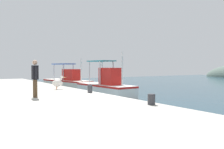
% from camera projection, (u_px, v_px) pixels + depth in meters
% --- Properties ---
extents(fishing_boat_nearest, '(6.66, 2.72, 2.90)m').
position_uv_depth(fishing_boat_nearest, '(67.00, 82.00, 23.46)').
color(fishing_boat_nearest, silver).
rests_on(fishing_boat_nearest, ground).
extents(fishing_boat_second, '(5.68, 1.97, 3.17)m').
position_uv_depth(fishing_boat_second, '(106.00, 87.00, 17.78)').
color(fishing_boat_second, white).
rests_on(fishing_boat_second, ground).
extents(pelican, '(0.39, 0.95, 0.82)m').
position_uv_depth(pelican, '(57.00, 83.00, 14.54)').
color(pelican, tan).
rests_on(pelican, quay_pier).
extents(fisherman_standing, '(0.62, 0.28, 1.67)m').
position_uv_depth(fisherman_standing, '(35.00, 77.00, 10.76)').
color(fisherman_standing, '#4C3823').
rests_on(fisherman_standing, quay_pier).
extents(mooring_bollard_nearest, '(0.24, 0.24, 0.45)m').
position_uv_depth(mooring_bollard_nearest, '(35.00, 80.00, 21.30)').
color(mooring_bollard_nearest, '#333338').
rests_on(mooring_bollard_nearest, quay_pier).
extents(mooring_bollard_second, '(0.25, 0.25, 0.42)m').
position_uv_depth(mooring_bollard_second, '(90.00, 89.00, 12.68)').
color(mooring_bollard_second, '#333338').
rests_on(mooring_bollard_second, quay_pier).
extents(mooring_bollard_third, '(0.28, 0.28, 0.39)m').
position_uv_depth(mooring_bollard_third, '(151.00, 99.00, 8.71)').
color(mooring_bollard_third, '#333338').
rests_on(mooring_bollard_third, quay_pier).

